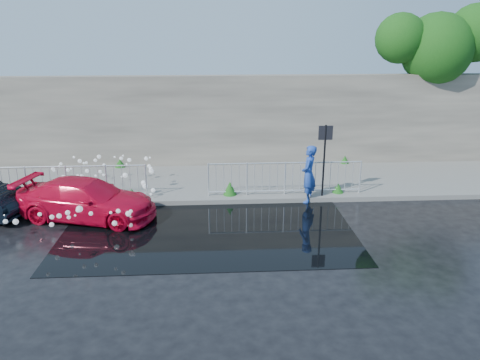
% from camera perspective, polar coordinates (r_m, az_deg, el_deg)
% --- Properties ---
extents(ground, '(90.00, 90.00, 0.00)m').
position_cam_1_polar(ground, '(12.32, -6.22, -7.90)').
color(ground, black).
rests_on(ground, ground).
extents(pavement, '(30.00, 4.00, 0.15)m').
position_cam_1_polar(pavement, '(16.93, -5.51, -0.28)').
color(pavement, gray).
rests_on(pavement, ground).
extents(curb, '(30.00, 0.25, 0.16)m').
position_cam_1_polar(curb, '(15.05, -5.74, -2.64)').
color(curb, gray).
rests_on(curb, ground).
extents(retaining_wall, '(30.00, 0.60, 3.50)m').
position_cam_1_polar(retaining_wall, '(18.61, -5.46, 7.19)').
color(retaining_wall, '#58514A').
rests_on(retaining_wall, pavement).
extents(puddle, '(8.00, 5.00, 0.01)m').
position_cam_1_polar(puddle, '(13.21, -3.86, -5.96)').
color(puddle, black).
rests_on(puddle, ground).
extents(sign_post, '(0.45, 0.06, 2.50)m').
position_cam_1_polar(sign_post, '(15.06, 10.29, 3.73)').
color(sign_post, black).
rests_on(sign_post, ground).
extents(tree, '(5.10, 2.80, 6.33)m').
position_cam_1_polar(tree, '(20.57, 23.34, 15.04)').
color(tree, '#332114').
rests_on(tree, ground).
extents(railing_left, '(5.05, 0.05, 1.10)m').
position_cam_1_polar(railing_left, '(15.85, -20.38, -0.14)').
color(railing_left, silver).
rests_on(railing_left, pavement).
extents(railing_right, '(5.05, 0.05, 1.10)m').
position_cam_1_polar(railing_right, '(15.33, 5.50, 0.35)').
color(railing_right, silver).
rests_on(railing_right, pavement).
extents(weeds, '(12.17, 3.93, 0.45)m').
position_cam_1_polar(weeds, '(16.31, -5.71, -0.07)').
color(weeds, '#134A14').
rests_on(weeds, pavement).
extents(water_spray, '(3.68, 5.45, 1.07)m').
position_cam_1_polar(water_spray, '(15.24, -17.03, -0.82)').
color(water_spray, white).
rests_on(water_spray, ground).
extents(red_car, '(4.35, 2.60, 1.18)m').
position_cam_1_polar(red_car, '(14.40, -18.17, -2.28)').
color(red_car, red).
rests_on(red_car, ground).
extents(person, '(0.66, 0.80, 1.87)m').
position_cam_1_polar(person, '(15.07, 8.37, 0.71)').
color(person, '#2144A6').
rests_on(person, ground).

